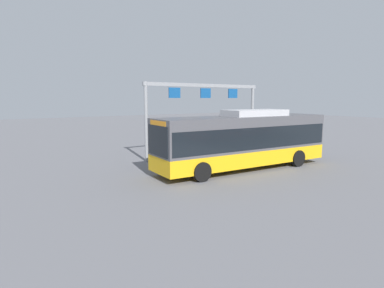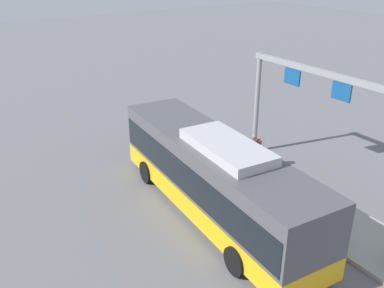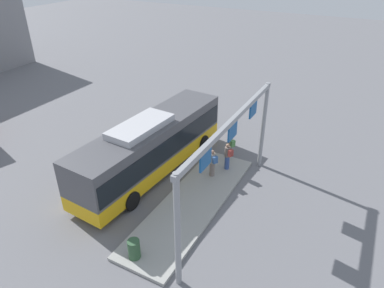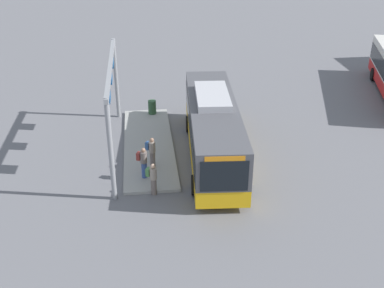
# 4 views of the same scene
# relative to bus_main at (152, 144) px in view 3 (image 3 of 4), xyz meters

# --- Properties ---
(ground_plane) EXTENTS (120.00, 120.00, 0.00)m
(ground_plane) POSITION_rel_bus_main_xyz_m (0.01, -0.00, -1.81)
(ground_plane) COLOR slate
(platform_curb) EXTENTS (10.00, 2.80, 0.16)m
(platform_curb) POSITION_rel_bus_main_xyz_m (-1.61, -3.49, -1.73)
(platform_curb) COLOR #9E9E99
(platform_curb) RESTS_ON ground
(bus_main) EXTENTS (11.17, 3.27, 3.46)m
(bus_main) POSITION_rel_bus_main_xyz_m (0.00, 0.00, 0.00)
(bus_main) COLOR #EAAD14
(bus_main) RESTS_ON ground
(person_boarding) EXTENTS (0.49, 0.60, 1.67)m
(person_boarding) POSITION_rel_bus_main_xyz_m (2.02, -3.85, -0.76)
(person_boarding) COLOR #334C8C
(person_boarding) RESTS_ON platform_curb
(person_waiting_near) EXTENTS (0.53, 0.61, 1.67)m
(person_waiting_near) POSITION_rel_bus_main_xyz_m (3.39, -3.43, -0.92)
(person_waiting_near) COLOR slate
(person_waiting_near) RESTS_ON ground
(person_waiting_mid) EXTENTS (0.53, 0.61, 1.67)m
(person_waiting_mid) POSITION_rel_bus_main_xyz_m (0.97, -3.38, -0.76)
(person_waiting_mid) COLOR slate
(person_waiting_mid) RESTS_ON platform_curb
(platform_sign_gantry) EXTENTS (10.10, 0.24, 5.20)m
(platform_sign_gantry) POSITION_rel_bus_main_xyz_m (-1.26, -5.29, 1.98)
(platform_sign_gantry) COLOR gray
(platform_sign_gantry) RESTS_ON ground
(trash_bin) EXTENTS (0.52, 0.52, 0.90)m
(trash_bin) POSITION_rel_bus_main_xyz_m (-6.00, -3.08, -1.20)
(trash_bin) COLOR #2D5133
(trash_bin) RESTS_ON platform_curb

